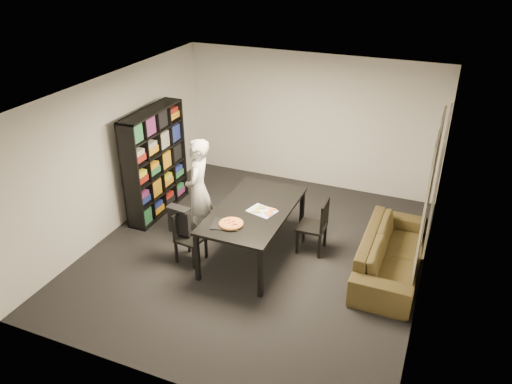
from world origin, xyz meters
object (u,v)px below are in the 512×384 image
at_px(dining_table, 253,213).
at_px(chair_right, 318,223).
at_px(pepperoni_pizza, 231,224).
at_px(bookshelf, 155,162).
at_px(chair_left, 186,233).
at_px(sofa, 391,253).
at_px(baking_tray, 226,224).
at_px(person, 198,190).

relative_size(dining_table, chair_right, 2.18).
height_order(dining_table, pepperoni_pizza, pepperoni_pizza).
height_order(bookshelf, chair_left, bookshelf).
bearing_deg(chair_left, bookshelf, 53.36).
xyz_separation_m(bookshelf, chair_right, (3.02, -0.19, -0.44)).
distance_m(bookshelf, sofa, 4.25).
relative_size(bookshelf, chair_left, 2.32).
relative_size(baking_tray, sofa, 0.19).
distance_m(dining_table, chair_left, 1.07).
height_order(dining_table, chair_right, chair_right).
relative_size(dining_table, chair_left, 2.39).
height_order(dining_table, sofa, dining_table).
distance_m(bookshelf, dining_table, 2.23).
relative_size(chair_right, pepperoni_pizza, 2.57).
height_order(bookshelf, dining_table, bookshelf).
bearing_deg(baking_tray, dining_table, 72.84).
distance_m(dining_table, chair_right, 1.03).
xyz_separation_m(dining_table, sofa, (2.06, 0.36, -0.43)).
bearing_deg(bookshelf, sofa, -3.78).
height_order(chair_left, person, person).
distance_m(bookshelf, pepperoni_pizza, 2.36).
distance_m(bookshelf, baking_tray, 2.31).
xyz_separation_m(dining_table, baking_tray, (-0.18, -0.58, 0.08)).
relative_size(chair_right, sofa, 0.42).
xyz_separation_m(chair_left, chair_right, (1.79, 0.97, 0.05)).
bearing_deg(baking_tray, pepperoni_pizza, 14.36).
bearing_deg(chair_left, person, 17.27).
height_order(chair_right, sofa, chair_right).
xyz_separation_m(pepperoni_pizza, sofa, (2.17, 0.93, -0.53)).
bearing_deg(dining_table, person, 171.59).
bearing_deg(bookshelf, baking_tray, -32.12).
bearing_deg(dining_table, sofa, 9.98).
relative_size(chair_left, sofa, 0.38).
relative_size(chair_left, baking_tray, 2.05).
height_order(pepperoni_pizza, sofa, pepperoni_pizza).
bearing_deg(chair_right, pepperoni_pizza, -45.90).
bearing_deg(bookshelf, pepperoni_pizza, -30.80).
bearing_deg(chair_left, sofa, -66.79).
relative_size(bookshelf, dining_table, 0.97).
bearing_deg(chair_left, dining_table, -53.27).
xyz_separation_m(chair_right, sofa, (1.17, -0.09, -0.20)).
bearing_deg(person, baking_tray, 34.07).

